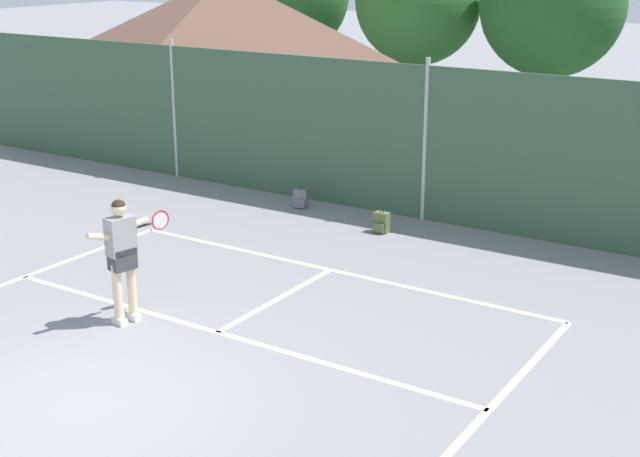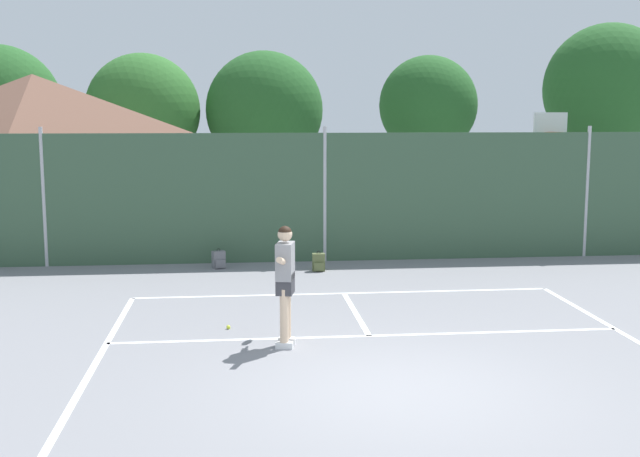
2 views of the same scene
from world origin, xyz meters
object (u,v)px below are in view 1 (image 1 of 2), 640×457
object	(u,v)px
tennis_ball	(134,285)
backpack_olive	(381,223)
tennis_player	(122,250)
backpack_grey	(300,199)

from	to	relation	value
tennis_ball	backpack_olive	world-z (taller)	backpack_olive
tennis_ball	tennis_player	bearing A→B (deg)	-50.03
tennis_player	backpack_olive	world-z (taller)	tennis_player
tennis_player	backpack_olive	size ratio (longest dim) A/B	4.01
tennis_ball	backpack_grey	size ratio (longest dim) A/B	0.14
tennis_player	backpack_olive	xyz separation A→B (m)	(1.09, 5.71, -0.92)
tennis_player	backpack_olive	bearing A→B (deg)	79.22
backpack_grey	backpack_olive	distance (m)	2.31
tennis_ball	backpack_olive	size ratio (longest dim) A/B	0.14
backpack_grey	backpack_olive	xyz separation A→B (m)	(2.24, -0.56, 0.00)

